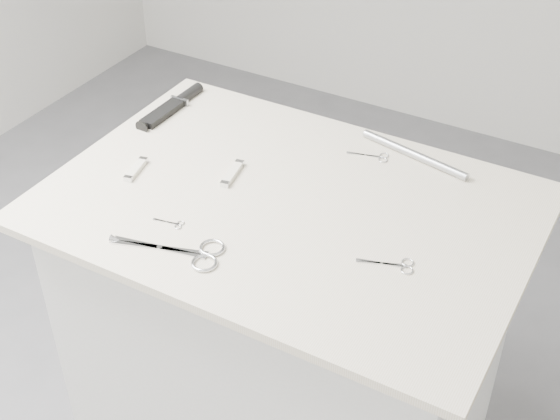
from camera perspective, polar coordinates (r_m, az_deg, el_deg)
The scene contains 10 objects.
plinth at distance 1.93m, azimuth 0.48°, elevation -10.71°, with size 0.90×0.60×0.90m, color silver.
display_board at distance 1.62m, azimuth 0.57°, elevation 0.29°, with size 1.00×0.70×0.02m, color beige.
large_shears at distance 1.49m, azimuth -6.55°, elevation -3.11°, with size 0.22×0.11×0.01m.
embroidery_scissors_a at distance 1.48m, azimuth 8.44°, elevation -4.00°, with size 0.11×0.06×0.00m.
embroidery_scissors_b at distance 1.77m, azimuth 6.92°, elevation 3.91°, with size 0.09×0.05×0.00m.
tiny_scissors at distance 1.57m, azimuth -7.87°, elevation -0.98°, with size 0.07×0.03×0.00m.
sheathed_knife at distance 1.96m, azimuth -7.68°, elevation 7.68°, with size 0.05×0.22×0.03m.
pocket_knife_a at distance 1.74m, azimuth -10.49°, elevation 2.95°, with size 0.04×0.09×0.01m.
pocket_knife_b at distance 1.70m, azimuth -3.50°, elevation 2.71°, with size 0.04×0.10×0.01m.
metal_rail at distance 1.78m, azimuth 9.77°, elevation 4.03°, with size 0.02×0.02×0.27m, color #999CA1.
Camera 1 is at (0.62, -1.14, 1.88)m, focal length 50.00 mm.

